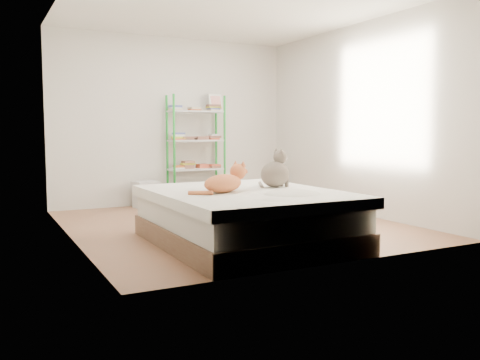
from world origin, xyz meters
TOP-DOWN VIEW (x-y plane):
  - room at (0.00, 0.00)m, footprint 3.81×4.21m
  - bed at (-0.38, -1.05)m, footprint 1.71×2.14m
  - orange_cat at (-0.65, -1.10)m, footprint 0.64×0.51m
  - grey_cat at (0.05, -0.91)m, footprint 0.38×0.33m
  - shelf_unit at (0.31, 1.88)m, footprint 0.91×0.36m
  - cardboard_box at (0.23, 0.94)m, footprint 0.58×0.57m
  - white_bin at (-0.53, 1.85)m, footprint 0.39×0.36m

SIDE VIEW (x-z plane):
  - cardboard_box at x=0.23m, z-range -0.03..0.39m
  - white_bin at x=-0.53m, z-range 0.00..0.40m
  - bed at x=-0.38m, z-range 0.00..0.54m
  - orange_cat at x=-0.65m, z-range 0.54..0.77m
  - grey_cat at x=0.05m, z-range 0.54..0.94m
  - shelf_unit at x=0.31m, z-range 0.01..1.75m
  - room at x=0.00m, z-range 0.00..2.61m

